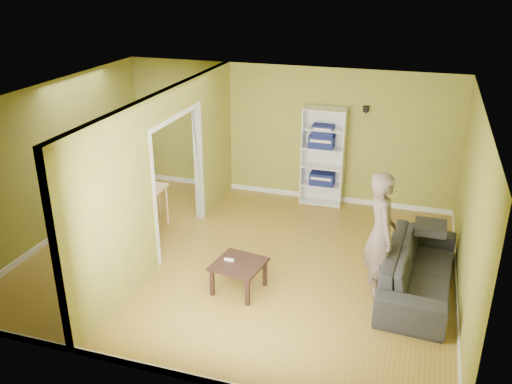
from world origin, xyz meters
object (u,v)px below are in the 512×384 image
bookshelf (323,156)px  coffee_table (239,267)px  chair_near (116,217)px  chair_left (92,201)px  person (382,224)px  dining_table (126,192)px  sofa (420,263)px  chair_far (146,190)px

bookshelf → coffee_table: bearing=-98.5°
coffee_table → chair_near: (-2.36, 0.69, 0.12)m
chair_left → coffee_table: bearing=59.8°
chair_left → bookshelf: bearing=111.7°
person → dining_table: person is taller
chair_near → dining_table: bearing=112.1°
sofa → chair_far: (-4.86, 1.07, 0.08)m
dining_table → chair_near: 0.61m
sofa → dining_table: bearing=87.9°
bookshelf → sofa: bearing=-54.4°
coffee_table → chair_left: (-3.19, 1.23, 0.07)m
coffee_table → person: bearing=17.6°
dining_table → chair_far: (0.05, 0.57, -0.18)m
chair_left → chair_near: 0.99m
person → chair_near: size_ratio=2.13×
coffee_table → chair_left: chair_left is taller
bookshelf → person: bearing=-64.6°
coffee_table → chair_near: chair_near is taller
person → bookshelf: bearing=6.7°
chair_left → chair_far: size_ratio=0.86×
chair_near → chair_far: 1.14m
bookshelf → chair_near: bookshelf is taller
chair_left → chair_far: chair_far is taller
chair_near → chair_far: bearing=103.4°
sofa → bookshelf: 3.33m
chair_near → coffee_table: bearing=-6.7°
chair_far → chair_near: bearing=110.1°
sofa → bookshelf: (-1.91, 2.68, 0.50)m
chair_left → person: bearing=73.6°
sofa → chair_left: 5.63m
sofa → person: 0.85m
sofa → chair_near: size_ratio=2.34×
coffee_table → dining_table: bearing=153.2°
person → coffee_table: size_ratio=3.18×
person → chair_left: bearing=64.1°
bookshelf → coffee_table: 3.52m
bookshelf → chair_far: bearing=-151.4°
coffee_table → chair_near: 2.47m
chair_left → chair_near: (0.83, -0.54, 0.05)m
chair_far → chair_left: bearing=55.0°
coffee_table → chair_far: chair_far is taller
bookshelf → chair_far: bookshelf is taller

